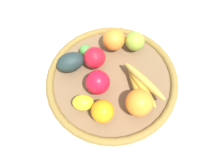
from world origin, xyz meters
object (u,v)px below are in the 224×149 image
orange_1 (103,111)px  orange_2 (114,39)px  avocado (71,62)px  orange_0 (139,103)px  lemon_0 (83,103)px  apple_1 (95,58)px  apple_0 (135,41)px  banana_bunch (140,84)px  lime_0 (85,50)px  apple_2 (98,82)px

orange_1 → orange_2: bearing=158.6°
avocado → orange_0: size_ratio=1.13×
orange_1 → orange_0: (0.00, 0.11, 0.01)m
orange_1 → lemon_0: (-0.05, -0.05, -0.01)m
orange_0 → apple_1: bearing=-153.8°
avocado → lemon_0: 0.15m
apple_0 → lemon_0: (0.18, -0.22, -0.01)m
avocado → orange_2: orange_2 is taller
banana_bunch → avocado: 0.24m
avocado → orange_0: (0.20, 0.18, 0.01)m
lime_0 → apple_0: bearing=85.2°
orange_0 → lemon_0: orange_0 is taller
orange_1 → avocado: 0.21m
orange_2 → lemon_0: size_ratio=1.19×
banana_bunch → orange_2: orange_2 is taller
apple_2 → avocado: apple_2 is taller
apple_2 → lime_0: bearing=-174.4°
banana_bunch → orange_0: size_ratio=2.18×
apple_2 → banana_bunch: size_ratio=0.43×
avocado → apple_1: apple_1 is taller
apple_0 → orange_2: (-0.02, -0.07, 0.00)m
orange_0 → orange_1: bearing=-91.3°
orange_0 → lemon_0: (-0.05, -0.16, -0.02)m
apple_0 → lemon_0: size_ratio=1.04×
orange_0 → apple_1: 0.22m
banana_bunch → apple_1: bearing=-136.3°
apple_0 → orange_0: (0.23, -0.06, 0.01)m
lime_0 → lemon_0: (0.19, -0.04, 0.00)m
avocado → banana_bunch: bearing=56.7°
lemon_0 → orange_2: bearing=143.6°
orange_0 → orange_2: 0.25m
apple_1 → lemon_0: size_ratio=1.12×
orange_1 → avocado: bearing=-161.7°
apple_2 → orange_1: 0.10m
apple_0 → banana_bunch: bearing=-10.4°
apple_2 → avocado: (-0.10, -0.07, -0.01)m
orange_1 → banana_bunch: bearing=114.5°
banana_bunch → orange_0: orange_0 is taller
apple_2 → lime_0: apple_2 is taller
avocado → apple_1: bearing=86.1°
orange_1 → apple_0: bearing=143.3°
orange_0 → lime_0: bearing=-153.8°
orange_1 → orange_0: orange_0 is taller
avocado → apple_1: size_ratio=1.28×
lime_0 → avocado: bearing=-52.4°
apple_2 → lemon_0: size_ratio=1.18×
apple_0 → apple_2: apple_2 is taller
orange_2 → apple_1: 0.10m
apple_0 → orange_1: size_ratio=0.98×
orange_0 → orange_2: orange_0 is taller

